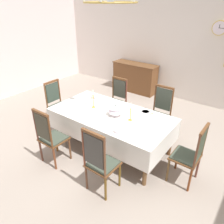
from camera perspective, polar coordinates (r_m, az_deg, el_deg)
The scene contains 21 objects.
ground at distance 4.59m, azimuth 0.24°, elevation -8.88°, with size 8.10×6.24×0.04m, color gray.
back_wall at distance 6.59m, azimuth 17.69°, elevation 17.31°, with size 8.10×0.08×3.34m, color silver.
dining_table at distance 4.16m, azimuth -0.30°, elevation -1.35°, with size 2.29×1.17×0.77m.
tablecloth at distance 4.18m, azimuth -0.30°, elevation -1.73°, with size 2.31×1.19×0.41m.
chair_south_a at distance 4.00m, azimuth -15.78°, elevation -6.05°, with size 0.44×0.42×1.10m.
chair_north_a at distance 5.25m, azimuth 1.13°, elevation 3.29°, with size 0.44×0.42×1.06m.
chair_south_b at distance 3.31m, azimuth -3.20°, elevation -12.64°, with size 0.44×0.42×1.14m.
chair_north_b at distance 4.74m, azimuth 12.29°, elevation 0.04°, with size 0.44×0.42×1.11m.
chair_head_west at distance 5.21m, azimuth -14.01°, elevation 2.24°, with size 0.42×0.44×1.06m.
chair_head_east at distance 3.67m, azimuth 19.69°, elevation -10.24°, with size 0.42×0.44×1.08m.
soup_tureen at distance 4.02m, azimuth 0.95°, elevation 0.45°, with size 0.27×0.27×0.22m.
candlestick_west at distance 4.31m, azimuth -4.91°, elevation 2.99°, with size 0.07×0.07×0.37m.
candlestick_east at distance 3.84m, azimuth 4.85°, elevation -0.44°, with size 0.07×0.07×0.34m.
bowl_near_left at distance 4.77m, azimuth -3.56°, elevation 3.85°, with size 0.19×0.19×0.04m.
bowl_near_right at distance 4.18m, azimuth 8.71°, elevation -0.02°, with size 0.17×0.17×0.04m.
bowl_far_left at distance 3.57m, azimuth 2.01°, elevation -4.81°, with size 0.19×0.19×0.04m.
spoon_primary at distance 4.87m, azimuth -4.50°, elevation 4.11°, with size 0.03×0.18×0.01m.
spoon_secondary at distance 4.17m, azimuth 10.25°, elevation -0.53°, with size 0.03×0.18×0.01m.
sideboard at distance 7.12m, azimuth 5.97°, elevation 8.95°, with size 1.44×0.48×0.90m.
mounted_clock at distance 6.22m, azimuth 26.22°, elevation 19.06°, with size 0.35×0.06×0.35m.
chandelier at distance 3.64m, azimuth -0.38°, elevation 26.79°, with size 0.83×0.82×0.66m.
Camera 1 is at (2.20, -2.97, 2.71)m, focal length 35.10 mm.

